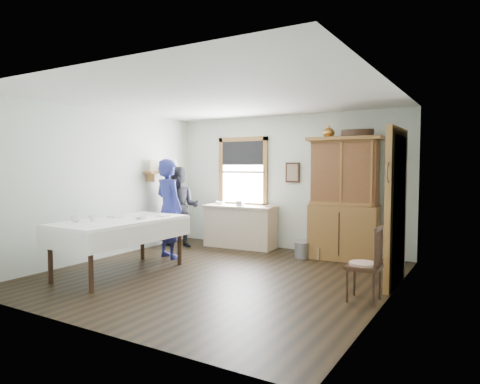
# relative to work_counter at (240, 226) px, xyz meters

# --- Properties ---
(room) EXTENTS (5.01, 5.01, 2.70)m
(room) POSITION_rel_work_counter_xyz_m (0.87, -2.14, 0.92)
(room) COLOR black
(room) RESTS_ON ground
(window) EXTENTS (1.18, 0.07, 1.48)m
(window) POSITION_rel_work_counter_xyz_m (-0.13, 0.33, 1.20)
(window) COLOR white
(window) RESTS_ON room
(doorway) EXTENTS (0.09, 1.14, 2.22)m
(doorway) POSITION_rel_work_counter_xyz_m (3.33, -1.29, 0.73)
(doorway) COLOR #423B2F
(doorway) RESTS_ON room
(wall_shelf) EXTENTS (0.24, 1.00, 0.44)m
(wall_shelf) POSITION_rel_work_counter_xyz_m (-1.50, -0.60, 1.14)
(wall_shelf) COLOR #9B6330
(wall_shelf) RESTS_ON room
(framed_picture) EXTENTS (0.30, 0.04, 0.40)m
(framed_picture) POSITION_rel_work_counter_xyz_m (1.02, 0.32, 1.12)
(framed_picture) COLOR #371E13
(framed_picture) RESTS_ON room
(rug_beater) EXTENTS (0.01, 0.27, 0.27)m
(rug_beater) POSITION_rel_work_counter_xyz_m (3.32, -1.84, 1.29)
(rug_beater) COLOR black
(rug_beater) RESTS_ON room
(work_counter) EXTENTS (1.55, 0.66, 0.87)m
(work_counter) POSITION_rel_work_counter_xyz_m (0.00, 0.00, 0.00)
(work_counter) COLOR #CCB78E
(work_counter) RESTS_ON room
(china_hutch) EXTENTS (1.33, 0.71, 2.20)m
(china_hutch) POSITION_rel_work_counter_xyz_m (2.18, -0.02, 0.66)
(china_hutch) COLOR #9B6330
(china_hutch) RESTS_ON room
(dining_table) EXTENTS (1.16, 2.15, 0.85)m
(dining_table) POSITION_rel_work_counter_xyz_m (-0.51, -2.82, -0.01)
(dining_table) COLOR white
(dining_table) RESTS_ON room
(spindle_chair) EXTENTS (0.44, 0.44, 0.95)m
(spindle_chair) POSITION_rel_work_counter_xyz_m (3.12, -2.24, 0.04)
(spindle_chair) COLOR #371E13
(spindle_chair) RESTS_ON room
(pail) EXTENTS (0.35, 0.35, 0.29)m
(pail) POSITION_rel_work_counter_xyz_m (1.51, -0.33, -0.29)
(pail) COLOR gray
(pail) RESTS_ON room
(wicker_basket) EXTENTS (0.45, 0.39, 0.22)m
(wicker_basket) POSITION_rel_work_counter_xyz_m (1.72, -0.15, -0.32)
(wicker_basket) COLOR olive
(wicker_basket) RESTS_ON room
(woman_blue) EXTENTS (0.70, 0.56, 1.67)m
(woman_blue) POSITION_rel_work_counter_xyz_m (-0.59, -1.55, 0.40)
(woman_blue) COLOR navy
(woman_blue) RESTS_ON room
(figure_dark) EXTENTS (0.92, 0.84, 1.54)m
(figure_dark) POSITION_rel_work_counter_xyz_m (-1.07, -0.63, 0.34)
(figure_dark) COLOR black
(figure_dark) RESTS_ON room
(table_cup_a) EXTENTS (0.13, 0.13, 0.10)m
(table_cup_a) POSITION_rel_work_counter_xyz_m (-0.82, -3.39, 0.47)
(table_cup_a) COLOR white
(table_cup_a) RESTS_ON dining_table
(table_cup_b) EXTENTS (0.11, 0.11, 0.09)m
(table_cup_b) POSITION_rel_work_counter_xyz_m (-0.72, -3.17, 0.46)
(table_cup_b) COLOR white
(table_cup_b) RESTS_ON dining_table
(table_bowl) EXTENTS (0.21, 0.21, 0.05)m
(table_bowl) POSITION_rel_work_counter_xyz_m (-0.27, -2.60, 0.44)
(table_bowl) COLOR white
(table_bowl) RESTS_ON dining_table
(counter_book) EXTENTS (0.23, 0.27, 0.02)m
(counter_book) POSITION_rel_work_counter_xyz_m (0.56, 0.04, 0.44)
(counter_book) COLOR #7E6B54
(counter_book) RESTS_ON work_counter
(counter_bowl) EXTENTS (0.23, 0.23, 0.06)m
(counter_bowl) POSITION_rel_work_counter_xyz_m (-0.50, 0.02, 0.46)
(counter_bowl) COLOR white
(counter_bowl) RESTS_ON work_counter
(shelf_bowl) EXTENTS (0.22, 0.22, 0.05)m
(shelf_bowl) POSITION_rel_work_counter_xyz_m (-1.50, -0.59, 1.16)
(shelf_bowl) COLOR white
(shelf_bowl) RESTS_ON wall_shelf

